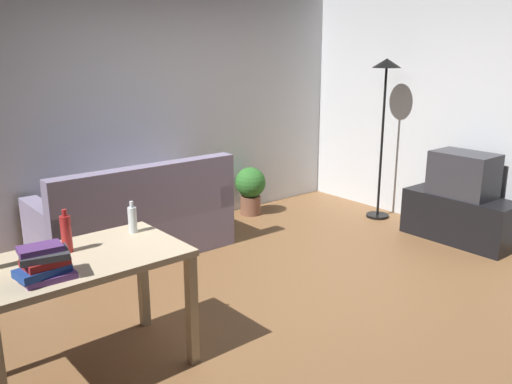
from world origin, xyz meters
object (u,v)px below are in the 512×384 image
Objects in this scene: tv_stand at (459,218)px; torchiere_lamp at (385,95)px; bottle_red at (66,233)px; potted_plant at (250,187)px; couch at (136,224)px; bottle_clear at (132,219)px; tv at (464,174)px; book_stack at (44,264)px; desk at (80,275)px.

torchiere_lamp is (0.00, 1.02, 1.17)m from tv_stand.
bottle_red is at bearing 85.81° from tv_stand.
couch is at bearing -169.24° from potted_plant.
bottle_clear is at bearing 63.27° from couch.
tv is 2.85× the size of bottle_clear.
book_stack is at bearing 90.37° from tv.
tv_stand is 1.83× the size of tv.
torchiere_lamp is at bearing 0.00° from tv_stand.
book_stack is at bearing 51.85° from couch.
tv is 2.03× the size of book_stack.
potted_plant is at bearing 136.62° from torchiere_lamp.
bottle_red is 0.88× the size of book_stack.
torchiere_lamp reaches higher than couch.
desk reaches higher than potted_plant.
book_stack reaches higher than desk.
tv_stand is 4.16m from book_stack.
tv reaches higher than potted_plant.
couch is at bearing 51.85° from book_stack.
couch reaches higher than desk.
tv is 2.30× the size of bottle_red.
potted_plant is 2.94m from bottle_clear.
couch is 0.99× the size of torchiere_lamp.
couch is at bearing 51.55° from bottle_red.
torchiere_lamp is 1.85m from potted_plant.
tv_stand is 0.91× the size of desk.
tv_stand is at bearing -62.04° from potted_plant.
potted_plant is at bearing 32.25° from bottle_red.
bottle_red reaches higher than bottle_clear.
potted_plant is 3.35m from bottle_red.
tv_stand is 4.22× the size of bottle_red.
bottle_red reaches higher than desk.
tv is 0.50× the size of desk.
couch reaches higher than tv_stand.
torchiere_lamp is 3.99m from bottle_red.
tv_stand is 1.56m from torchiere_lamp.
torchiere_lamp is (-0.00, 1.02, 0.71)m from tv.
desk is at bearing -145.87° from potted_plant.
bottle_clear reaches higher than book_stack.
tv_stand is 3.95m from bottle_red.
desk is (-3.87, 0.16, 0.41)m from tv_stand.
tv_stand is at bearing -90.00° from torchiere_lamp.
bottle_red is (-2.80, -1.77, 0.54)m from potted_plant.
tv_stand is at bearing 0.37° from book_stack.
bottle_red is (-3.89, -0.74, -0.54)m from torchiere_lamp.
desk is at bearing 87.59° from tv_stand.
torchiere_lamp is at bearing 14.28° from book_stack.
desk is at bearing 54.08° from couch.
potted_plant is at bearing 28.03° from tv.
tv is at bearing -5.87° from bottle_clear.
tv is 0.33× the size of torchiere_lamp.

